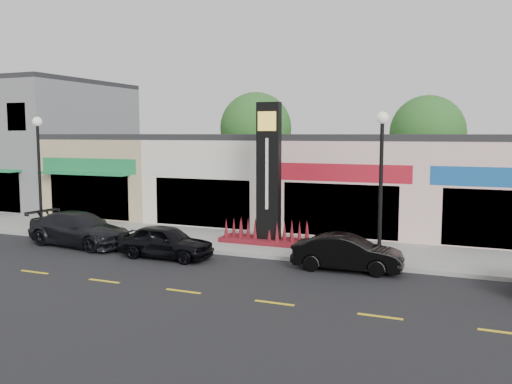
# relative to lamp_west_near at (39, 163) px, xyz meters

# --- Properties ---
(ground) EXTENTS (120.00, 120.00, 0.00)m
(ground) POSITION_rel_lamp_west_near_xyz_m (8.00, -2.50, -3.48)
(ground) COLOR black
(ground) RESTS_ON ground
(sidewalk) EXTENTS (52.00, 4.30, 0.15)m
(sidewalk) POSITION_rel_lamp_west_near_xyz_m (8.00, 1.85, -3.40)
(sidewalk) COLOR gray
(sidewalk) RESTS_ON ground
(curb) EXTENTS (52.00, 0.20, 0.15)m
(curb) POSITION_rel_lamp_west_near_xyz_m (8.00, -0.40, -3.40)
(curb) COLOR gray
(curb) RESTS_ON ground
(building_grey_2story) EXTENTS (12.00, 10.95, 8.30)m
(building_grey_2story) POSITION_rel_lamp_west_near_xyz_m (-10.00, 8.98, 0.67)
(building_grey_2story) COLOR slate
(building_grey_2story) RESTS_ON ground
(shop_beige) EXTENTS (7.00, 10.85, 4.80)m
(shop_beige) POSITION_rel_lamp_west_near_xyz_m (-0.50, 8.96, -1.08)
(shop_beige) COLOR tan
(shop_beige) RESTS_ON ground
(shop_cream) EXTENTS (7.00, 10.01, 4.80)m
(shop_cream) POSITION_rel_lamp_west_near_xyz_m (6.50, 8.97, -1.08)
(shop_cream) COLOR white
(shop_cream) RESTS_ON ground
(shop_pink_w) EXTENTS (7.00, 10.01, 4.80)m
(shop_pink_w) POSITION_rel_lamp_west_near_xyz_m (13.50, 8.97, -1.08)
(shop_pink_w) COLOR beige
(shop_pink_w) RESTS_ON ground
(shop_pink_e) EXTENTS (7.00, 10.01, 4.80)m
(shop_pink_e) POSITION_rel_lamp_west_near_xyz_m (20.50, 8.97, -1.08)
(shop_pink_e) COLOR beige
(shop_pink_e) RESTS_ON ground
(tree_rear_west) EXTENTS (5.20, 5.20, 7.83)m
(tree_rear_west) POSITION_rel_lamp_west_near_xyz_m (4.00, 17.00, 1.74)
(tree_rear_west) COLOR #382619
(tree_rear_west) RESTS_ON ground
(tree_rear_mid) EXTENTS (4.80, 4.80, 7.29)m
(tree_rear_mid) POSITION_rel_lamp_west_near_xyz_m (16.00, 17.00, 1.41)
(tree_rear_mid) COLOR #382619
(tree_rear_mid) RESTS_ON ground
(lamp_west_near) EXTENTS (0.44, 0.44, 5.47)m
(lamp_west_near) POSITION_rel_lamp_west_near_xyz_m (0.00, 0.00, 0.00)
(lamp_west_near) COLOR black
(lamp_west_near) RESTS_ON sidewalk
(lamp_east_near) EXTENTS (0.44, 0.44, 5.47)m
(lamp_east_near) POSITION_rel_lamp_west_near_xyz_m (16.00, 0.00, 0.00)
(lamp_east_near) COLOR black
(lamp_east_near) RESTS_ON sidewalk
(pylon_sign) EXTENTS (4.20, 1.30, 6.00)m
(pylon_sign) POSITION_rel_lamp_west_near_xyz_m (11.00, 1.70, -1.20)
(pylon_sign) COLOR maroon
(pylon_sign) RESTS_ON sidewalk
(car_dark_sedan) EXTENTS (2.56, 5.17, 1.45)m
(car_dark_sedan) POSITION_rel_lamp_west_near_xyz_m (3.37, -1.26, -2.75)
(car_dark_sedan) COLOR black
(car_dark_sedan) RESTS_ON ground
(car_black_sedan) EXTENTS (1.56, 3.83, 1.30)m
(car_black_sedan) POSITION_rel_lamp_west_near_xyz_m (8.07, -1.84, -2.83)
(car_black_sedan) COLOR black
(car_black_sedan) RESTS_ON ground
(car_black_conv) EXTENTS (1.54, 3.91, 1.27)m
(car_black_conv) POSITION_rel_lamp_west_near_xyz_m (15.07, -1.03, -2.84)
(car_black_conv) COLOR black
(car_black_conv) RESTS_ON ground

